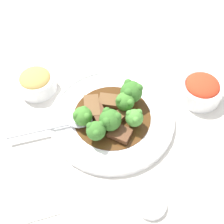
% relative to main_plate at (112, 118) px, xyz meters
% --- Properties ---
extents(ground_plane, '(4.00, 4.00, 0.00)m').
position_rel_main_plate_xyz_m(ground_plane, '(0.00, 0.00, -0.01)').
color(ground_plane, silver).
extents(main_plate, '(0.31, 0.31, 0.02)m').
position_rel_main_plate_xyz_m(main_plate, '(0.00, 0.00, 0.00)').
color(main_plate, white).
rests_on(main_plate, ground_plane).
extents(beef_strip_0, '(0.06, 0.06, 0.01)m').
position_rel_main_plate_xyz_m(beef_strip_0, '(0.06, 0.01, 0.02)').
color(beef_strip_0, '#56331E').
rests_on(beef_strip_0, main_plate).
extents(beef_strip_1, '(0.05, 0.06, 0.01)m').
position_rel_main_plate_xyz_m(beef_strip_1, '(-0.04, -0.00, 0.01)').
color(beef_strip_1, brown).
rests_on(beef_strip_1, main_plate).
extents(beef_strip_2, '(0.07, 0.04, 0.01)m').
position_rel_main_plate_xyz_m(beef_strip_2, '(0.00, -0.03, 0.02)').
color(beef_strip_2, '#56331E').
rests_on(beef_strip_2, main_plate).
extents(beef_strip_3, '(0.07, 0.04, 0.01)m').
position_rel_main_plate_xyz_m(beef_strip_3, '(-0.03, -0.05, 0.02)').
color(beef_strip_3, brown).
rests_on(beef_strip_3, main_plate).
extents(beef_strip_4, '(0.06, 0.07, 0.01)m').
position_rel_main_plate_xyz_m(beef_strip_4, '(0.01, 0.01, 0.02)').
color(beef_strip_4, brown).
rests_on(beef_strip_4, main_plate).
extents(broccoli_floret_0, '(0.05, 0.05, 0.05)m').
position_rel_main_plate_xyz_m(broccoli_floret_0, '(0.06, -0.05, 0.04)').
color(broccoli_floret_0, '#7FA84C').
rests_on(broccoli_floret_0, main_plate).
extents(broccoli_floret_1, '(0.05, 0.05, 0.06)m').
position_rel_main_plate_xyz_m(broccoli_floret_1, '(-0.01, 0.03, 0.04)').
color(broccoli_floret_1, '#7FA84C').
rests_on(broccoli_floret_1, main_plate).
extents(broccoli_floret_2, '(0.06, 0.06, 0.07)m').
position_rel_main_plate_xyz_m(broccoli_floret_2, '(-0.04, 0.05, 0.05)').
color(broccoli_floret_2, '#8EB756').
rests_on(broccoli_floret_2, main_plate).
extents(broccoli_floret_3, '(0.04, 0.04, 0.05)m').
position_rel_main_plate_xyz_m(broccoli_floret_3, '(0.03, 0.05, 0.04)').
color(broccoli_floret_3, '#8EB756').
rests_on(broccoli_floret_3, main_plate).
extents(broccoli_floret_4, '(0.05, 0.05, 0.05)m').
position_rel_main_plate_xyz_m(broccoli_floret_4, '(0.01, -0.07, 0.04)').
color(broccoli_floret_4, '#8EB756').
rests_on(broccoli_floret_4, main_plate).
extents(broccoli_floret_5, '(0.05, 0.05, 0.06)m').
position_rel_main_plate_xyz_m(broccoli_floret_5, '(0.03, -0.01, 0.04)').
color(broccoli_floret_5, '#7FA84C').
rests_on(broccoli_floret_5, main_plate).
extents(serving_spoon, '(0.05, 0.21, 0.01)m').
position_rel_main_plate_xyz_m(serving_spoon, '(0.01, -0.10, 0.02)').
color(serving_spoon, '#B7B7BC').
rests_on(serving_spoon, main_plate).
extents(side_bowl_kimchi, '(0.11, 0.11, 0.06)m').
position_rel_main_plate_xyz_m(side_bowl_kimchi, '(-0.04, 0.24, 0.02)').
color(side_bowl_kimchi, white).
rests_on(side_bowl_kimchi, ground_plane).
extents(side_bowl_appetizer, '(0.10, 0.10, 0.06)m').
position_rel_main_plate_xyz_m(side_bowl_appetizer, '(-0.13, -0.19, 0.02)').
color(side_bowl_appetizer, white).
rests_on(side_bowl_appetizer, ground_plane).
extents(sauce_dish, '(0.07, 0.07, 0.01)m').
position_rel_main_plate_xyz_m(sauce_dish, '(0.23, 0.05, -0.00)').
color(sauce_dish, white).
rests_on(sauce_dish, ground_plane).
extents(paper_napkin, '(0.15, 0.10, 0.01)m').
position_rel_main_plate_xyz_m(paper_napkin, '(0.16, -0.19, -0.01)').
color(paper_napkin, silver).
rests_on(paper_napkin, ground_plane).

